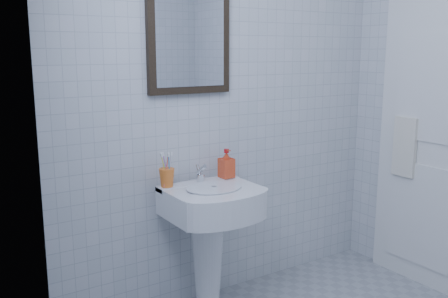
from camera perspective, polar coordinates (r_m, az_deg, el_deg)
wall_back at (r=2.95m, az=0.61°, el=6.82°), size 2.20×0.02×2.50m
wall_left at (r=1.37m, az=-9.80°, el=1.58°), size 0.02×2.40×2.50m
washbasin at (r=2.78m, az=-1.68°, el=-9.09°), size 0.50×0.36×0.76m
faucet at (r=2.77m, az=-2.69°, el=-2.95°), size 0.04×0.10×0.11m
toothbrush_cup at (r=2.69m, az=-6.55°, el=-3.27°), size 0.11×0.11×0.10m
soap_dispenser at (r=2.86m, az=0.28°, el=-1.65°), size 0.08×0.08×0.17m
wall_mirror at (r=2.78m, az=-3.99°, el=12.72°), size 0.50×0.04×0.62m
bathroom_door at (r=3.29m, az=23.14°, el=1.99°), size 0.04×0.80×2.00m
towel_ring at (r=3.37m, az=20.36°, el=3.26°), size 0.01×0.18×0.18m
hand_towel at (r=3.38m, az=19.95°, el=0.22°), size 0.03×0.16×0.38m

